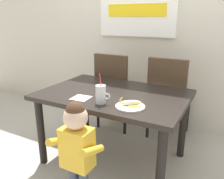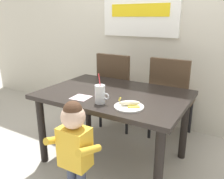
# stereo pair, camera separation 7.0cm
# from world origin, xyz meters

# --- Properties ---
(ground_plane) EXTENTS (24.00, 24.00, 0.00)m
(ground_plane) POSITION_xyz_m (0.00, 0.00, 0.00)
(ground_plane) COLOR #B7B2A8
(back_wall) EXTENTS (6.40, 0.17, 2.90)m
(back_wall) POSITION_xyz_m (-0.00, 1.07, 1.45)
(back_wall) COLOR beige
(back_wall) RESTS_ON ground
(dining_table) EXTENTS (1.32, 0.91, 0.70)m
(dining_table) POSITION_xyz_m (0.00, 0.00, 0.61)
(dining_table) COLOR black
(dining_table) RESTS_ON ground
(dining_chair_left) EXTENTS (0.44, 0.45, 0.96)m
(dining_chair_left) POSITION_xyz_m (-0.32, 0.64, 0.54)
(dining_chair_left) COLOR #4C3826
(dining_chair_left) RESTS_ON ground
(dining_chair_right) EXTENTS (0.44, 0.45, 0.96)m
(dining_chair_right) POSITION_xyz_m (0.34, 0.69, 0.54)
(dining_chair_right) COLOR #4C3826
(dining_chair_right) RESTS_ON ground
(toddler_standing) EXTENTS (0.33, 0.24, 0.84)m
(toddler_standing) POSITION_xyz_m (0.05, -0.65, 0.53)
(toddler_standing) COLOR #3F4760
(toddler_standing) RESTS_ON ground
(milk_cup) EXTENTS (0.13, 0.08, 0.25)m
(milk_cup) POSITION_xyz_m (0.04, -0.29, 0.77)
(milk_cup) COLOR silver
(milk_cup) RESTS_ON dining_table
(snack_plate) EXTENTS (0.23, 0.23, 0.01)m
(snack_plate) POSITION_xyz_m (0.28, -0.26, 0.71)
(snack_plate) COLOR white
(snack_plate) RESTS_ON dining_table
(peeled_banana) EXTENTS (0.17, 0.14, 0.07)m
(peeled_banana) POSITION_xyz_m (0.28, -0.25, 0.74)
(peeled_banana) COLOR #F4EAC6
(peeled_banana) RESTS_ON snack_plate
(paper_napkin) EXTENTS (0.16, 0.16, 0.00)m
(paper_napkin) POSITION_xyz_m (-0.18, -0.27, 0.71)
(paper_napkin) COLOR silver
(paper_napkin) RESTS_ON dining_table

